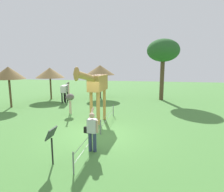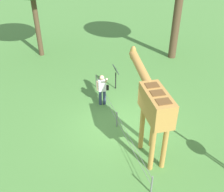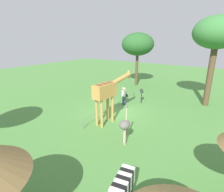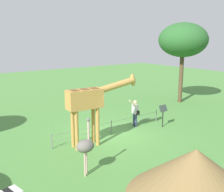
% 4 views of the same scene
% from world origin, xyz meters
% --- Properties ---
extents(ground_plane, '(60.00, 60.00, 0.00)m').
position_xyz_m(ground_plane, '(0.00, 0.00, 0.00)').
color(ground_plane, '#4C843D').
extents(giraffe, '(3.84, 0.84, 3.35)m').
position_xyz_m(giraffe, '(-1.72, -0.53, 2.22)').
color(giraffe, '#BC8942').
rests_on(giraffe, ground_plane).
extents(visitor, '(0.70, 0.59, 1.68)m').
position_xyz_m(visitor, '(1.83, 0.27, 0.90)').
color(visitor, navy).
rests_on(visitor, ground_plane).
extents(info_sign, '(0.56, 0.21, 1.32)m').
position_xyz_m(info_sign, '(3.05, -0.79, 0.95)').
color(info_sign, black).
rests_on(info_sign, ground_plane).
extents(wire_fence, '(7.05, 0.05, 0.75)m').
position_xyz_m(wire_fence, '(0.00, 0.15, 0.40)').
color(wire_fence, slate).
rests_on(wire_fence, ground_plane).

